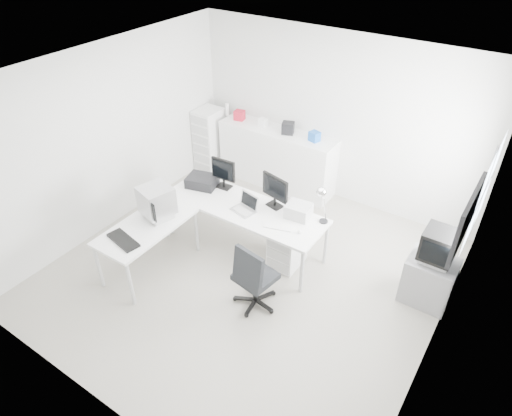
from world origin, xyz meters
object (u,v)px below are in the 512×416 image
Objects in this scene: laser_printer at (298,211)px; filing_cabinet at (209,140)px; main_desk at (245,227)px; office_chair at (256,274)px; sideboard at (277,158)px; lcd_monitor_small at (224,173)px; lcd_monitor_large at (275,192)px; crt_monitor at (157,203)px; crt_tv at (439,247)px; drawer_pedestal at (287,247)px; inkjet_printer at (202,181)px; side_desk at (150,247)px; tv_cabinet at (429,280)px; laptop at (243,204)px.

filing_cabinet is (-2.68, 1.38, -0.25)m from laser_printer.
filing_cabinet is at bearing 140.23° from main_desk.
sideboard reaches higher than office_chair.
lcd_monitor_small reaches higher than laser_printer.
crt_monitor is at bearing -124.56° from lcd_monitor_large.
main_desk is 2.66m from crt_tv.
crt_monitor is at bearing -66.30° from filing_cabinet.
drawer_pedestal is at bearing -16.81° from lcd_monitor_large.
crt_monitor is 0.20× the size of sideboard.
inkjet_printer is 0.96m from crt_monitor.
office_chair is 2.05× the size of crt_tv.
laser_printer is at bearing 99.71° from office_chair.
side_desk is at bearing -155.66° from crt_tv.
tv_cabinet reaches higher than drawer_pedestal.
drawer_pedestal is 0.80m from lcd_monitor_large.
laser_printer is at bearing -50.38° from sideboard.
crt_tv is (3.42, 1.55, 0.51)m from side_desk.
side_desk is 0.64m from crt_monitor.
side_desk is 2.95× the size of lcd_monitor_large.
laptop is 0.72× the size of crt_tv.
drawer_pedestal is at bearing -167.98° from tv_cabinet.
side_desk is at bearing -68.28° from filing_cabinet.
sideboard is at bearing 99.21° from crt_monitor.
laser_printer is at bearing 73.61° from drawer_pedestal.
laptop is 0.17× the size of sideboard.
crt_tv is 3.44m from sideboard.
tv_cabinet is (3.42, 1.55, -0.05)m from side_desk.
main_desk reaches higher than drawer_pedestal.
sideboard is at bearing 120.38° from laptop.
crt_monitor is 0.87× the size of crt_tv.
inkjet_printer is at bearing 173.29° from main_desk.
filing_cabinet is at bearing 151.80° from laptop.
main_desk is 1.71× the size of side_desk.
office_chair reaches higher than inkjet_printer.
side_desk is 1.43m from laptop.
crt_tv reaches higher than side_desk.
drawer_pedestal is 3.07m from filing_cabinet.
main_desk is at bearing -39.77° from filing_cabinet.
laptop is at bearing -63.43° from main_desk.
lcd_monitor_small reaches higher than filing_cabinet.
sideboard is at bearing 8.47° from filing_cabinet.
main_desk is at bearing -131.53° from lcd_monitor_large.
office_chair is (1.61, -0.95, -0.32)m from inkjet_printer.
drawer_pedestal is at bearing 4.09° from main_desk.
filing_cabinet is (-1.08, 2.45, -0.37)m from crt_monitor.
side_desk is at bearing -104.71° from inkjet_printer.
laser_printer is at bearing 37.12° from laptop.
office_chair is at bearing -86.29° from drawer_pedestal.
lcd_monitor_small is at bearing 162.29° from laptop.
inkjet_printer is 0.21× the size of sideboard.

